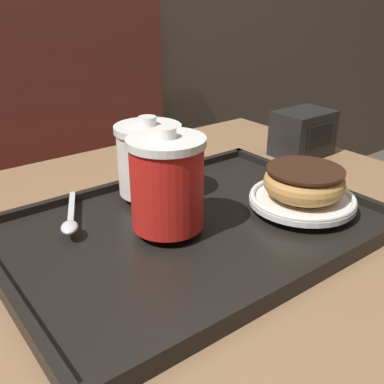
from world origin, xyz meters
TOP-DOWN VIEW (x-y plane):
  - cafe_table at (0.00, 0.00)m, footprint 0.90×0.76m
  - serving_tray at (-0.03, -0.03)m, footprint 0.51×0.36m
  - coffee_cup_front at (-0.06, -0.02)m, footprint 0.10×0.10m
  - coffee_cup_rear at (-0.02, 0.09)m, footprint 0.10×0.10m
  - plate_with_chocolate_donut at (0.13, -0.08)m, footprint 0.15×0.15m
  - donut_chocolate_glazed at (0.13, -0.08)m, footprint 0.12×0.12m
  - spoon at (-0.16, 0.06)m, footprint 0.07×0.13m
  - napkin_dispenser at (0.35, 0.10)m, footprint 0.11×0.09m

SIDE VIEW (x-z plane):
  - cafe_table at x=0.00m, z-range 0.19..0.89m
  - serving_tray at x=-0.03m, z-range 0.70..0.72m
  - spoon at x=-0.16m, z-range 0.73..0.74m
  - plate_with_chocolate_donut at x=0.13m, z-range 0.73..0.74m
  - napkin_dispenser at x=0.35m, z-range 0.70..0.79m
  - donut_chocolate_glazed at x=0.13m, z-range 0.74..0.78m
  - coffee_cup_rear at x=-0.02m, z-range 0.72..0.84m
  - coffee_cup_front at x=-0.06m, z-range 0.72..0.86m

